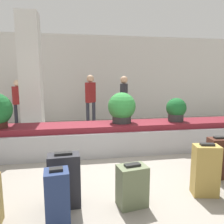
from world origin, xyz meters
name	(u,v)px	position (x,y,z in m)	size (l,w,h in m)	color
ground_plane	(126,177)	(0.00, 0.00, 0.00)	(18.00, 18.00, 0.00)	gray
back_wall	(95,78)	(0.00, 5.14, 1.60)	(18.00, 0.06, 3.20)	beige
carousel	(112,138)	(0.00, 1.34, 0.31)	(7.15, 0.88, 0.64)	#9E9EA3
pillar	(31,79)	(-1.87, 2.54, 1.60)	(0.51, 0.51, 3.20)	silver
suitcase_0	(64,181)	(-0.95, -0.65, 0.35)	(0.41, 0.24, 0.72)	#232328
suitcase_2	(132,186)	(-0.10, -0.78, 0.27)	(0.40, 0.31, 0.56)	#5B6647
suitcase_4	(205,170)	(0.97, -0.70, 0.36)	(0.38, 0.28, 0.75)	#A3843D
suitcase_5	(57,200)	(-1.01, -1.06, 0.33)	(0.28, 0.26, 0.69)	navy
suitcase_8	(218,158)	(1.48, -0.24, 0.33)	(0.33, 0.26, 0.69)	#472319
potted_plant_0	(176,110)	(1.49, 1.33, 0.90)	(0.46, 0.46, 0.54)	#2D2D2D
potted_plant_2	(122,108)	(0.22, 1.36, 0.97)	(0.61, 0.61, 0.68)	#2D2D2D
traveler_0	(91,96)	(-0.28, 3.87, 1.03)	(0.36, 0.35, 1.72)	#282833
traveler_1	(124,98)	(0.74, 3.45, 1.00)	(0.31, 0.37, 1.68)	#282833
traveler_2	(18,99)	(-2.66, 4.37, 0.92)	(0.37, 0.32, 1.56)	#282833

